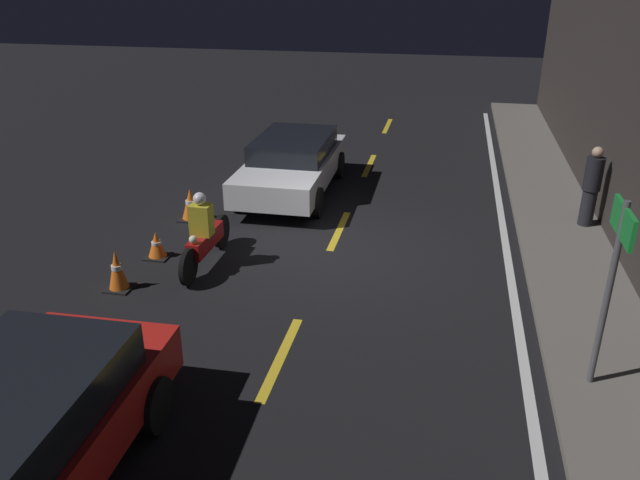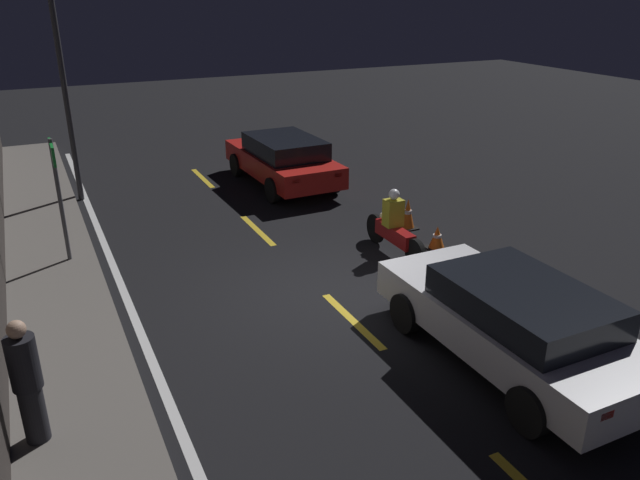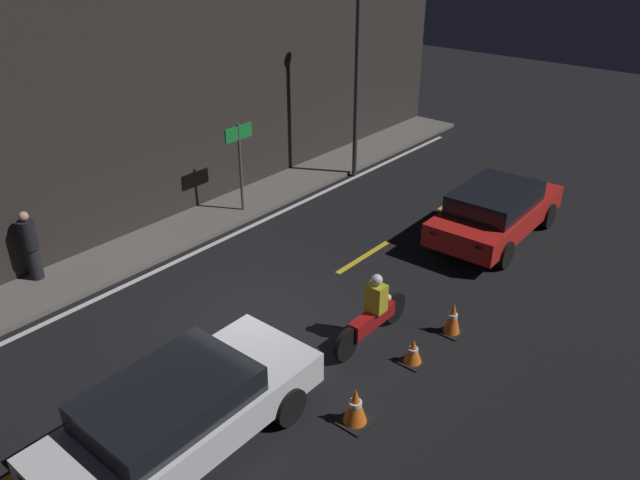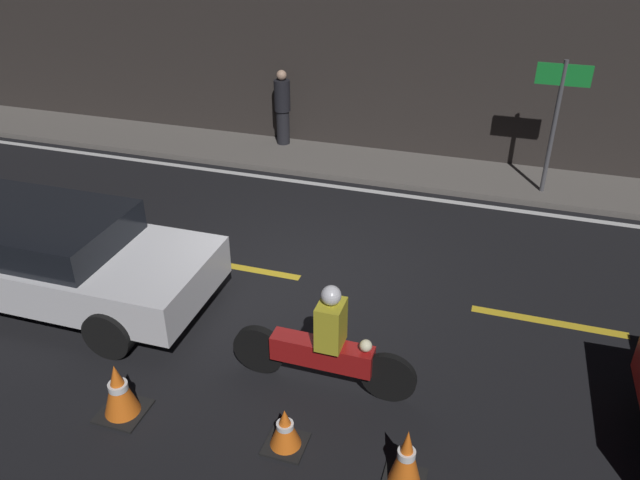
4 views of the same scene
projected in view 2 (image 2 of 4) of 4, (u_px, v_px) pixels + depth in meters
name	position (u px, v px, depth m)	size (l,w,h in m)	color
ground_plane	(326.00, 295.00, 11.10)	(56.00, 56.00, 0.00)	black
raised_curb	(69.00, 349.00, 9.36)	(28.00, 1.64, 0.12)	#605B56
lane_dash_c	(352.00, 320.00, 10.26)	(2.00, 0.14, 0.01)	gold
lane_dash_d	(257.00, 230.00, 14.02)	(2.00, 0.14, 0.01)	gold
lane_dash_e	(203.00, 178.00, 17.77)	(2.00, 0.14, 0.01)	gold
lane_solid_kerb	(142.00, 336.00, 9.81)	(25.20, 0.14, 0.01)	silver
sedan_white	(513.00, 319.00, 8.86)	(4.39, 1.94, 1.30)	silver
taxi_red	(283.00, 159.00, 16.93)	(4.34, 1.98, 1.35)	red
motorcycle	(395.00, 229.00, 12.52)	(2.17, 0.36, 1.38)	black
traffic_cone_near	(502.00, 267.00, 11.41)	(0.50, 0.50, 0.67)	black
traffic_cone_mid	(437.00, 238.00, 12.96)	(0.42, 0.42, 0.49)	black
traffic_cone_far	(408.00, 214.00, 14.00)	(0.42, 0.42, 0.69)	black
pedestrian	(27.00, 381.00, 7.12)	(0.34, 0.34, 1.60)	black
shop_sign	(56.00, 176.00, 11.63)	(0.90, 0.08, 2.40)	#4C4C51
street_lamp	(62.00, 70.00, 14.79)	(0.28, 0.28, 5.76)	#333338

